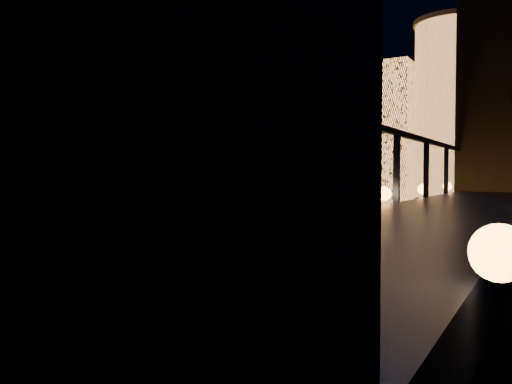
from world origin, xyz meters
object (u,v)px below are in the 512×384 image
tower_cylindrical (451,116)px  truss_bridge (509,202)px  riverboat (117,211)px  tower_rectangular (389,136)px

tower_cylindrical → truss_bridge: (32.29, -135.18, -31.82)m
truss_bridge → riverboat: bearing=158.6°
tower_cylindrical → tower_rectangular: (-29.12, 3.54, -7.88)m
tower_cylindrical → riverboat: (-141.29, -67.26, -44.22)m
tower_rectangular → riverboat: (-112.16, -70.80, -36.34)m
riverboat → tower_cylindrical: bearing=25.5°
tower_cylindrical → riverboat: size_ratio=1.69×
tower_rectangular → riverboat: 137.53m
tower_rectangular → tower_cylindrical: bearing=-6.9°
tower_cylindrical → tower_rectangular: size_ratio=1.22×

